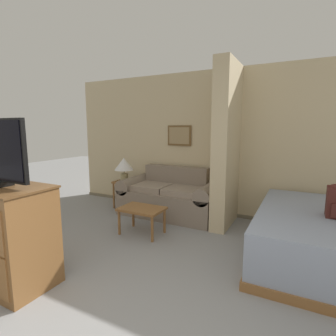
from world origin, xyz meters
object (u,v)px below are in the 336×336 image
(table_lamp, at_px, (124,165))
(bed, at_px, (329,237))
(tv_dresser, at_px, (4,234))
(coffee_table, at_px, (142,211))
(couch, at_px, (170,197))

(table_lamp, xyz_separation_m, bed, (3.47, -0.66, -0.56))
(tv_dresser, bearing_deg, coffee_table, 71.30)
(coffee_table, relative_size, table_lamp, 1.41)
(couch, relative_size, table_lamp, 3.89)
(couch, xyz_separation_m, coffee_table, (0.03, -0.98, 0.02))
(table_lamp, distance_m, bed, 3.57)
(couch, xyz_separation_m, bed, (2.46, -0.67, -0.03))
(couch, bearing_deg, tv_dresser, -101.46)
(couch, distance_m, coffee_table, 0.98)
(coffee_table, xyz_separation_m, tv_dresser, (-0.57, -1.69, 0.16))
(coffee_table, bearing_deg, table_lamp, 136.95)
(couch, distance_m, tv_dresser, 2.73)
(couch, bearing_deg, coffee_table, -88.17)
(coffee_table, height_order, tv_dresser, tv_dresser)
(tv_dresser, bearing_deg, table_lamp, 99.91)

